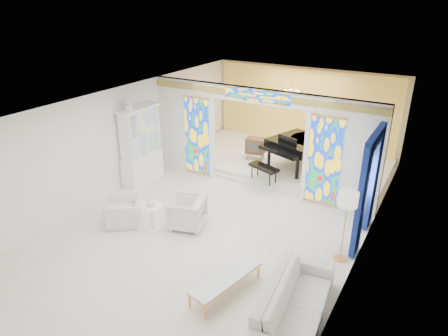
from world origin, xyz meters
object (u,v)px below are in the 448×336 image
Objects in this scene: tv_console at (256,146)px; china_cabinet at (141,146)px; coffee_table at (226,278)px; sofa at (294,303)px; grand_piano at (304,144)px; armchair_left at (125,210)px; armchair_right at (187,212)px.

china_cabinet is at bearing -138.34° from tv_console.
coffee_table is at bearing -78.38° from tv_console.
china_cabinet is at bearing 56.60° from sofa.
china_cabinet is 0.89× the size of grand_piano.
armchair_left is (1.22, -2.11, -0.84)m from china_cabinet.
coffee_table is (2.05, -1.61, -0.06)m from armchair_right.
sofa is (4.95, -1.02, 0.05)m from armchair_left.
grand_piano reaches higher than armchair_right.
china_cabinet is 1.06× the size of sofa.
sofa is at bearing 41.77° from armchair_left.
coffee_table is at bearing -64.72° from grand_piano.
armchair_left is 5.05m from sofa.
sofa is (3.46, -1.63, -0.02)m from armchair_right.
armchair_right is 1.16× the size of tv_console.
tv_console reaches higher than sofa.
tv_console is (2.41, 2.99, -0.51)m from china_cabinet.
china_cabinet is 5.75m from coffee_table.
tv_console reaches higher than armchair_left.
grand_piano is (4.06, 3.13, -0.20)m from china_cabinet.
coffee_table is 2.31× the size of tv_console.
armchair_left is at bearing -84.82° from armchair_right.
grand_piano is (-2.11, 6.26, 0.60)m from sofa.
tv_console is at bearing 130.35° from armchair_left.
grand_piano is (1.35, 4.63, 0.58)m from armchair_right.
grand_piano is at bearing 115.00° from armchair_left.
tv_console is at bearing 25.07° from sofa.
armchair_right is at bearing 75.76° from armchair_left.
china_cabinet reaches higher than coffee_table.
china_cabinet is 3.87m from tv_console.
armchair_right reaches higher than armchair_left.
sofa is at bearing -67.94° from tv_console.
china_cabinet is 6.96m from sofa.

